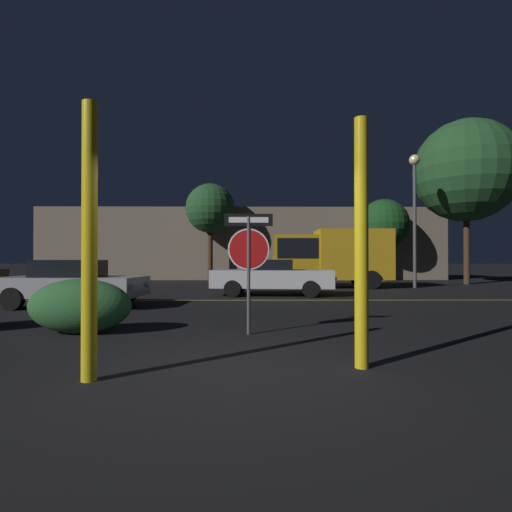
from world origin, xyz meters
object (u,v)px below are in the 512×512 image
(stop_sign, at_px, (249,249))
(tree_0, at_px, (384,224))
(tree_1, at_px, (466,171))
(hedge_bush_1, at_px, (80,306))
(delivery_truck, at_px, (329,255))
(tree_2, at_px, (210,209))
(passing_car_3, at_px, (272,277))
(passing_car_2, at_px, (73,283))
(yellow_pole_right, at_px, (361,243))
(yellow_pole_left, at_px, (89,241))
(street_lamp, at_px, (415,196))

(stop_sign, height_order, tree_0, tree_0)
(tree_0, height_order, tree_1, tree_1)
(hedge_bush_1, bearing_deg, delivery_truck, 60.21)
(stop_sign, xyz_separation_m, tree_2, (-2.55, 17.85, 3.00))
(hedge_bush_1, distance_m, passing_car_3, 8.62)
(passing_car_2, bearing_deg, delivery_truck, 136.20)
(yellow_pole_right, xyz_separation_m, passing_car_3, (-0.60, 10.06, -0.85))
(delivery_truck, relative_size, tree_2, 0.90)
(yellow_pole_left, relative_size, passing_car_3, 0.66)
(stop_sign, distance_m, street_lamp, 14.30)
(stop_sign, bearing_deg, yellow_pole_left, -124.05)
(passing_car_2, height_order, delivery_truck, delivery_truck)
(delivery_truck, xyz_separation_m, tree_1, (8.01, 2.46, 4.63))
(yellow_pole_right, distance_m, hedge_bush_1, 5.14)
(stop_sign, distance_m, yellow_pole_left, 3.22)
(tree_1, distance_m, tree_2, 14.79)
(passing_car_3, bearing_deg, passing_car_2, -52.61)
(yellow_pole_right, distance_m, tree_2, 20.67)
(yellow_pole_left, bearing_deg, yellow_pole_right, 8.91)
(street_lamp, relative_size, tree_2, 1.04)
(tree_1, bearing_deg, tree_2, 166.60)
(street_lamp, bearing_deg, stop_sign, -123.67)
(delivery_truck, height_order, street_lamp, street_lamp)
(stop_sign, bearing_deg, street_lamp, 54.78)
(passing_car_3, relative_size, street_lamp, 0.74)
(yellow_pole_left, bearing_deg, passing_car_2, 115.35)
(stop_sign, relative_size, passing_car_2, 0.53)
(delivery_truck, xyz_separation_m, street_lamp, (4.03, -0.32, 2.80))
(yellow_pole_left, distance_m, hedge_bush_1, 3.30)
(delivery_truck, relative_size, street_lamp, 0.87)
(stop_sign, distance_m, tree_2, 18.28)
(passing_car_2, distance_m, tree_2, 14.37)
(yellow_pole_left, xyz_separation_m, yellow_pole_right, (3.14, 0.49, 0.00))
(tree_0, bearing_deg, delivery_truck, -128.22)
(hedge_bush_1, xyz_separation_m, passing_car_3, (3.85, 7.71, 0.20))
(delivery_truck, bearing_deg, yellow_pole_right, 170.91)
(delivery_truck, distance_m, tree_1, 9.57)
(passing_car_3, xyz_separation_m, tree_1, (10.94, 6.60, 5.48))
(delivery_truck, distance_m, street_lamp, 4.92)
(tree_0, bearing_deg, yellow_pole_left, -116.14)
(yellow_pole_right, xyz_separation_m, tree_2, (-3.96, 20.07, 2.98))
(yellow_pole_left, xyz_separation_m, tree_2, (-0.82, 20.56, 2.98))
(passing_car_3, relative_size, tree_1, 0.52)
(stop_sign, bearing_deg, tree_2, 96.58)
(passing_car_3, height_order, tree_2, tree_2)
(hedge_bush_1, distance_m, street_lamp, 16.28)
(tree_1, bearing_deg, passing_car_2, -148.62)
(tree_1, bearing_deg, hedge_bush_1, -135.95)
(delivery_truck, height_order, tree_0, tree_0)
(street_lamp, relative_size, tree_0, 1.23)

